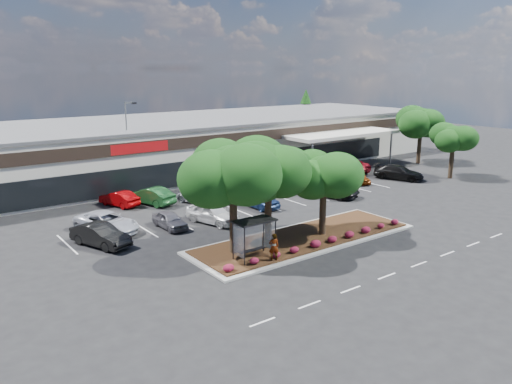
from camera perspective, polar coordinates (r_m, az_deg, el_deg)
ground at (r=36.13m, az=12.20°, el=-6.43°), size 160.00×160.00×0.00m
retail_store at (r=62.35m, az=-11.64°, el=5.14°), size 80.40×25.20×6.25m
landscape_island at (r=37.36m, az=5.56°, el=-5.28°), size 18.00×6.00×0.26m
lane_markings at (r=43.21m, az=1.69°, el=-2.71°), size 33.12×20.06×0.01m
shrub_row at (r=35.80m, az=7.83°, el=-5.57°), size 17.00×0.80×0.50m
bus_shelter at (r=32.59m, az=-0.34°, el=-4.07°), size 2.75×1.55×2.59m
island_tree_west at (r=33.01m, az=-2.64°, el=-0.42°), size 7.20×7.20×7.89m
island_tree_mid at (r=35.62m, az=1.41°, el=0.19°), size 6.60×6.60×7.32m
island_tree_east at (r=37.18m, az=7.71°, el=0.01°), size 5.80×5.80×6.50m
tree_east_near at (r=61.59m, az=21.53°, el=4.45°), size 5.60×5.60×6.51m
tree_east_far at (r=70.03m, az=18.25°, el=6.21°), size 6.40×6.40×7.62m
conifer_north_east at (r=89.46m, az=5.68°, el=8.82°), size 3.96×3.96×9.00m
person_waiting at (r=32.46m, az=2.06°, el=-6.29°), size 0.78×0.66×1.81m
light_pole at (r=53.26m, az=-14.32°, el=4.50°), size 1.43×0.66×9.17m
car_0 at (r=37.47m, az=-17.36°, el=-4.73°), size 3.31×5.13×1.60m
car_1 at (r=40.44m, az=-16.69°, el=-3.34°), size 4.32×6.16×1.56m
car_2 at (r=40.32m, az=-9.83°, el=-3.17°), size 1.66×3.93×1.33m
car_3 at (r=41.14m, az=-5.00°, el=-2.44°), size 3.22×5.15×1.63m
car_4 at (r=45.71m, az=0.20°, el=-0.70°), size 2.10×4.92×1.66m
car_5 at (r=51.20m, az=5.45°, el=0.75°), size 2.21×4.75×1.51m
car_6 at (r=50.14m, az=8.54°, el=0.44°), size 4.11×6.32×1.62m
car_7 at (r=56.49m, az=11.52°, el=1.69°), size 2.80×4.23×1.34m
car_8 at (r=59.45m, az=15.99°, el=2.18°), size 4.22×6.05×1.63m
car_9 at (r=47.74m, az=-15.37°, el=-0.73°), size 2.71×4.51×1.40m
car_10 at (r=47.64m, az=-11.89°, el=-0.42°), size 3.21×5.22×1.62m
car_11 at (r=47.54m, az=-6.42°, el=-0.38°), size 4.01×5.52×1.39m
car_12 at (r=53.18m, az=-2.45°, el=1.21°), size 2.09×4.16×1.36m
car_13 at (r=53.60m, az=-0.12°, el=1.31°), size 3.89×5.23×1.32m
car_14 at (r=54.30m, az=4.35°, el=1.54°), size 4.55×5.99×1.51m
car_15 at (r=58.46m, az=9.32°, el=2.22°), size 2.12×4.37×1.38m
car_17 at (r=62.47m, az=10.32°, el=3.09°), size 3.51×6.47×1.72m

